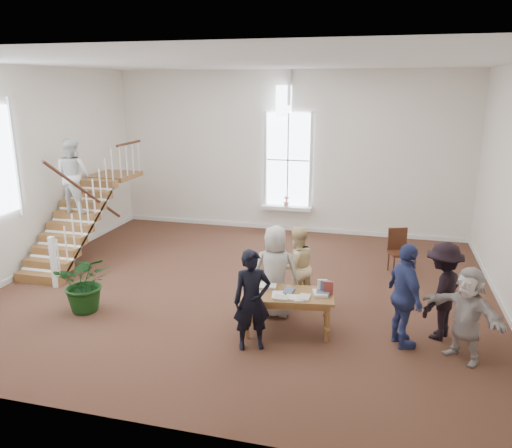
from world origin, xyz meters
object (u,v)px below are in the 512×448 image
(elderly_woman, at_px, (275,272))
(woman_cluster_b, at_px, (442,291))
(woman_cluster_c, at_px, (467,314))
(floor_plant, at_px, (86,282))
(side_chair, at_px, (398,248))
(police_officer, at_px, (252,300))
(person_yellow, at_px, (296,267))
(woman_cluster_a, at_px, (405,296))
(library_table, at_px, (288,298))

(elderly_woman, height_order, woman_cluster_b, elderly_woman)
(woman_cluster_c, relative_size, floor_plant, 1.33)
(elderly_woman, bearing_deg, side_chair, -135.32)
(police_officer, bearing_deg, person_yellow, 53.18)
(elderly_woman, xyz_separation_m, woman_cluster_a, (2.23, -0.58, 0.02))
(police_officer, bearing_deg, side_chair, 36.69)
(floor_plant, bearing_deg, side_chair, 32.10)
(library_table, bearing_deg, woman_cluster_c, -12.46)
(woman_cluster_a, distance_m, floor_plant, 5.68)
(elderly_woman, relative_size, person_yellow, 1.08)
(woman_cluster_a, bearing_deg, elderly_woman, 51.26)
(person_yellow, relative_size, woman_cluster_b, 0.95)
(library_table, height_order, woman_cluster_c, woman_cluster_c)
(woman_cluster_c, xyz_separation_m, floor_plant, (-6.57, 0.09, -0.19))
(library_table, relative_size, woman_cluster_b, 0.98)
(library_table, relative_size, person_yellow, 1.03)
(elderly_woman, bearing_deg, person_yellow, -128.53)
(floor_plant, bearing_deg, person_yellow, 17.71)
(floor_plant, bearing_deg, elderly_woman, 11.41)
(person_yellow, bearing_deg, elderly_woman, 22.40)
(woman_cluster_b, xyz_separation_m, side_chair, (-0.62, 2.98, -0.27))
(person_yellow, height_order, floor_plant, person_yellow)
(person_yellow, distance_m, woman_cluster_b, 2.61)
(police_officer, distance_m, woman_cluster_c, 3.26)
(library_table, xyz_separation_m, woman_cluster_a, (1.88, 0.02, 0.23))
(elderly_woman, relative_size, woman_cluster_b, 1.03)
(police_officer, height_order, side_chair, police_officer)
(woman_cluster_b, distance_m, floor_plant, 6.30)
(elderly_woman, bearing_deg, woman_cluster_c, 158.42)
(police_officer, distance_m, side_chair, 4.71)
(police_officer, bearing_deg, woman_cluster_a, -7.90)
(police_officer, distance_m, elderly_woman, 1.25)
(police_officer, distance_m, woman_cluster_b, 3.13)
(police_officer, bearing_deg, woman_cluster_c, -15.67)
(woman_cluster_a, distance_m, side_chair, 3.44)
(police_officer, relative_size, person_yellow, 1.04)
(person_yellow, bearing_deg, side_chair, -165.70)
(library_table, height_order, woman_cluster_a, woman_cluster_a)
(floor_plant, bearing_deg, woman_cluster_b, 5.14)
(library_table, xyz_separation_m, woman_cluster_b, (2.48, 0.47, 0.19))
(woman_cluster_a, height_order, side_chair, woman_cluster_a)
(police_officer, bearing_deg, elderly_woman, 61.48)
(library_table, distance_m, woman_cluster_b, 2.53)
(person_yellow, distance_m, woman_cluster_c, 3.10)
(police_officer, relative_size, side_chair, 1.64)
(elderly_woman, height_order, person_yellow, elderly_woman)
(woman_cluster_c, height_order, side_chair, woman_cluster_c)
(elderly_woman, xyz_separation_m, woman_cluster_b, (2.83, -0.13, -0.02))
(police_officer, height_order, woman_cluster_a, woman_cluster_a)
(elderly_woman, relative_size, woman_cluster_c, 1.13)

